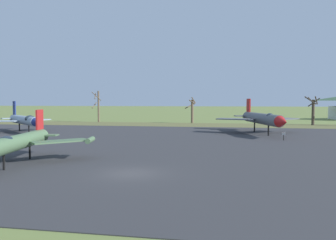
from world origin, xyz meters
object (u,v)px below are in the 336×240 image
object	(u,v)px
jet_fighter_front_right	(17,142)
jet_fighter_front_left	(25,120)
jet_fighter_rear_center	(262,119)
info_placard_rear_center	(284,136)

from	to	relation	value
jet_fighter_front_right	jet_fighter_front_left	bearing A→B (deg)	121.77
jet_fighter_front_left	jet_fighter_front_right	size ratio (longest dim) A/B	0.96
jet_fighter_front_left	jet_fighter_front_right	distance (m)	29.96
jet_fighter_rear_center	jet_fighter_front_right	bearing A→B (deg)	-127.04
jet_fighter_front_left	info_placard_rear_center	size ratio (longest dim) A/B	11.87
jet_fighter_front_left	info_placard_rear_center	world-z (taller)	jet_fighter_front_left
jet_fighter_front_right	info_placard_rear_center	world-z (taller)	jet_fighter_front_right
jet_fighter_front_left	info_placard_rear_center	xyz separation A→B (m)	(40.08, -4.29, -1.46)
jet_fighter_front_right	info_placard_rear_center	size ratio (longest dim) A/B	12.35
jet_fighter_rear_center	info_placard_rear_center	distance (m)	8.91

